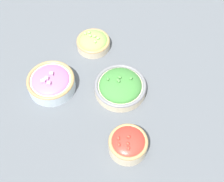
{
  "coord_description": "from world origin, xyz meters",
  "views": [
    {
      "loc": [
        0.45,
        -0.35,
        0.89
      ],
      "look_at": [
        0.0,
        0.0,
        0.03
      ],
      "focal_mm": 50.0,
      "sensor_mm": 36.0,
      "label": 1
    }
  ],
  "objects_px": {
    "bowl_red_onion": "(51,82)",
    "bowl_cherry_tomatoes": "(128,143)",
    "bowl_lettuce": "(93,42)",
    "bowl_broccoli": "(120,86)"
  },
  "relations": [
    {
      "from": "bowl_red_onion",
      "to": "bowl_cherry_tomatoes",
      "type": "relative_size",
      "value": 1.36
    },
    {
      "from": "bowl_lettuce",
      "to": "bowl_cherry_tomatoes",
      "type": "bearing_deg",
      "value": -22.0
    },
    {
      "from": "bowl_red_onion",
      "to": "bowl_lettuce",
      "type": "distance_m",
      "value": 0.23
    },
    {
      "from": "bowl_red_onion",
      "to": "bowl_lettuce",
      "type": "relative_size",
      "value": 1.3
    },
    {
      "from": "bowl_red_onion",
      "to": "bowl_cherry_tomatoes",
      "type": "xyz_separation_m",
      "value": [
        0.33,
        0.06,
        0.0
      ]
    },
    {
      "from": "bowl_broccoli",
      "to": "bowl_cherry_tomatoes",
      "type": "relative_size",
      "value": 1.49
    },
    {
      "from": "bowl_broccoli",
      "to": "bowl_red_onion",
      "type": "xyz_separation_m",
      "value": [
        -0.15,
        -0.18,
        0.01
      ]
    },
    {
      "from": "bowl_broccoli",
      "to": "bowl_cherry_tomatoes",
      "type": "bearing_deg",
      "value": -32.39
    },
    {
      "from": "bowl_cherry_tomatoes",
      "to": "bowl_lettuce",
      "type": "distance_m",
      "value": 0.43
    },
    {
      "from": "bowl_red_onion",
      "to": "bowl_cherry_tomatoes",
      "type": "bearing_deg",
      "value": 10.45
    }
  ]
}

